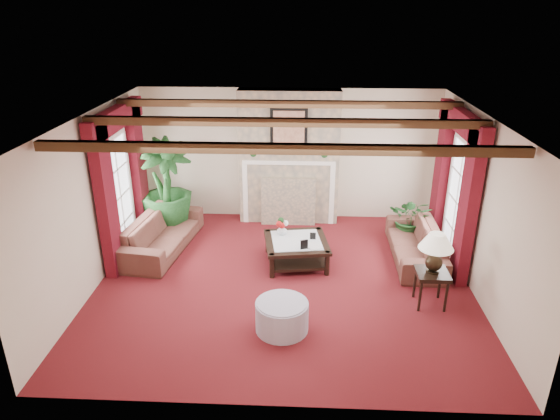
# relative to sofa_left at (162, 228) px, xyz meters

# --- Properties ---
(floor) EXTENTS (6.00, 6.00, 0.00)m
(floor) POSITION_rel_sofa_left_xyz_m (2.28, -1.06, -0.42)
(floor) COLOR #4C0D15
(floor) RESTS_ON ground
(ceiling) EXTENTS (6.00, 6.00, 0.00)m
(ceiling) POSITION_rel_sofa_left_xyz_m (2.28, -1.06, 2.28)
(ceiling) COLOR white
(ceiling) RESTS_ON floor
(back_wall) EXTENTS (6.00, 0.02, 2.70)m
(back_wall) POSITION_rel_sofa_left_xyz_m (2.28, 1.69, 0.93)
(back_wall) COLOR beige
(back_wall) RESTS_ON ground
(left_wall) EXTENTS (0.02, 5.50, 2.70)m
(left_wall) POSITION_rel_sofa_left_xyz_m (-0.72, -1.06, 0.93)
(left_wall) COLOR beige
(left_wall) RESTS_ON ground
(right_wall) EXTENTS (0.02, 5.50, 2.70)m
(right_wall) POSITION_rel_sofa_left_xyz_m (5.28, -1.06, 0.93)
(right_wall) COLOR beige
(right_wall) RESTS_ON ground
(ceiling_beams) EXTENTS (6.00, 3.00, 0.12)m
(ceiling_beams) POSITION_rel_sofa_left_xyz_m (2.28, -1.06, 2.22)
(ceiling_beams) COLOR #3B2413
(ceiling_beams) RESTS_ON ceiling
(fireplace) EXTENTS (2.00, 0.52, 2.70)m
(fireplace) POSITION_rel_sofa_left_xyz_m (2.28, 1.49, 2.28)
(fireplace) COLOR tan
(fireplace) RESTS_ON ground
(french_door_left) EXTENTS (0.10, 1.10, 2.16)m
(french_door_left) POSITION_rel_sofa_left_xyz_m (-0.69, -0.06, 1.71)
(french_door_left) COLOR white
(french_door_left) RESTS_ON ground
(french_door_right) EXTENTS (0.10, 1.10, 2.16)m
(french_door_right) POSITION_rel_sofa_left_xyz_m (5.25, -0.06, 1.71)
(french_door_right) COLOR white
(french_door_right) RESTS_ON ground
(curtains_left) EXTENTS (0.20, 2.40, 2.55)m
(curtains_left) POSITION_rel_sofa_left_xyz_m (-0.58, -0.06, 2.13)
(curtains_left) COLOR #480914
(curtains_left) RESTS_ON ground
(curtains_right) EXTENTS (0.20, 2.40, 2.55)m
(curtains_right) POSITION_rel_sofa_left_xyz_m (5.14, -0.06, 2.13)
(curtains_right) COLOR #480914
(curtains_right) RESTS_ON ground
(sofa_left) EXTENTS (2.34, 1.22, 0.85)m
(sofa_left) POSITION_rel_sofa_left_xyz_m (0.00, 0.00, 0.00)
(sofa_left) COLOR #350E19
(sofa_left) RESTS_ON ground
(sofa_right) EXTENTS (2.04, 0.67, 0.79)m
(sofa_right) POSITION_rel_sofa_left_xyz_m (4.58, -0.16, -0.03)
(sofa_right) COLOR #350E19
(sofa_right) RESTS_ON ground
(potted_palm) EXTENTS (2.80, 2.83, 1.03)m
(potted_palm) POSITION_rel_sofa_left_xyz_m (-0.10, 0.83, 0.09)
(potted_palm) COLOR black
(potted_palm) RESTS_ON ground
(small_plant) EXTENTS (1.27, 1.31, 0.68)m
(small_plant) POSITION_rel_sofa_left_xyz_m (4.64, 0.65, -0.08)
(small_plant) COLOR black
(small_plant) RESTS_ON ground
(coffee_table) EXTENTS (1.20, 1.20, 0.43)m
(coffee_table) POSITION_rel_sofa_left_xyz_m (2.48, -0.43, -0.21)
(coffee_table) COLOR black
(coffee_table) RESTS_ON ground
(side_table) EXTENTS (0.48, 0.48, 0.56)m
(side_table) POSITION_rel_sofa_left_xyz_m (4.51, -1.63, -0.15)
(side_table) COLOR black
(side_table) RESTS_ON ground
(ottoman) EXTENTS (0.74, 0.74, 0.43)m
(ottoman) POSITION_rel_sofa_left_xyz_m (2.31, -2.37, -0.21)
(ottoman) COLOR #A9A5BB
(ottoman) RESTS_ON ground
(table_lamp) EXTENTS (0.51, 0.51, 0.64)m
(table_lamp) POSITION_rel_sofa_left_xyz_m (4.51, -1.63, 0.45)
(table_lamp) COLOR black
(table_lamp) RESTS_ON side_table
(flower_vase) EXTENTS (0.29, 0.30, 0.18)m
(flower_vase) POSITION_rel_sofa_left_xyz_m (2.22, -0.20, 0.10)
(flower_vase) COLOR silver
(flower_vase) RESTS_ON coffee_table
(book) EXTENTS (0.23, 0.21, 0.29)m
(book) POSITION_rel_sofa_left_xyz_m (2.67, -0.71, 0.15)
(book) COLOR black
(book) RESTS_ON coffee_table
(photo_frame_a) EXTENTS (0.13, 0.07, 0.17)m
(photo_frame_a) POSITION_rel_sofa_left_xyz_m (2.61, -0.75, 0.09)
(photo_frame_a) COLOR black
(photo_frame_a) RESTS_ON coffee_table
(photo_frame_b) EXTENTS (0.10, 0.02, 0.13)m
(photo_frame_b) POSITION_rel_sofa_left_xyz_m (2.76, -0.38, 0.08)
(photo_frame_b) COLOR black
(photo_frame_b) RESTS_ON coffee_table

